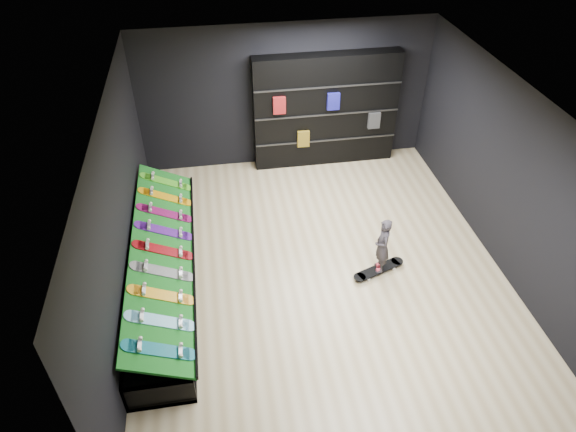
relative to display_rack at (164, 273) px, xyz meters
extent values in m
cube|color=#CDB98A|center=(2.55, 0.00, -0.25)|extent=(6.00, 7.00, 0.01)
cube|color=white|center=(2.55, 0.00, 2.75)|extent=(6.00, 7.00, 0.01)
cube|color=black|center=(2.55, 3.50, 1.25)|extent=(6.00, 0.02, 3.00)
cube|color=black|center=(2.55, -3.50, 1.25)|extent=(6.00, 0.02, 3.00)
cube|color=black|center=(-0.45, 0.00, 1.25)|extent=(0.02, 7.00, 3.00)
cube|color=black|center=(5.55, 0.00, 1.25)|extent=(0.02, 7.00, 3.00)
cube|color=#0D5713|center=(0.05, 0.00, 0.46)|extent=(0.92, 4.50, 0.46)
cube|color=black|center=(3.35, 3.32, 0.95)|extent=(3.00, 0.35, 2.40)
imported|color=black|center=(3.50, -0.30, 0.14)|extent=(0.18, 0.24, 0.60)
camera|label=1|loc=(1.00, -6.14, 5.80)|focal=32.00mm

